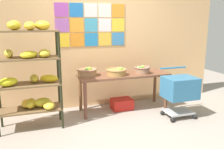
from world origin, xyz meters
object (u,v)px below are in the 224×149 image
display_table (124,78)px  fruit_basket_left (142,70)px  fruit_basket_back_left (116,72)px  fruit_basket_centre (87,72)px  banana_shelf_unit (29,69)px  shopping_cart (180,89)px  produce_crate_under_table (122,104)px

display_table → fruit_basket_left: fruit_basket_left is taller
fruit_basket_back_left → fruit_basket_centre: 0.53m
banana_shelf_unit → shopping_cart: bearing=-8.5°
fruit_basket_left → banana_shelf_unit: bearing=-173.8°
fruit_basket_left → produce_crate_under_table: fruit_basket_left is taller
fruit_basket_back_left → produce_crate_under_table: size_ratio=0.94×
fruit_basket_centre → fruit_basket_left: bearing=-7.2°
produce_crate_under_table → shopping_cart: bearing=-40.0°
banana_shelf_unit → produce_crate_under_table: bearing=11.0°
fruit_basket_back_left → shopping_cart: bearing=-31.9°
produce_crate_under_table → fruit_basket_centre: bearing=177.6°
fruit_basket_left → produce_crate_under_table: 0.77m
produce_crate_under_table → fruit_basket_left: bearing=-15.8°
display_table → produce_crate_under_table: size_ratio=4.26×
fruit_basket_back_left → fruit_basket_left: bearing=-1.8°
fruit_basket_centre → banana_shelf_unit: bearing=-160.3°
display_table → produce_crate_under_table: bearing=123.7°
shopping_cart → banana_shelf_unit: bearing=168.6°
banana_shelf_unit → display_table: size_ratio=0.99×
fruit_basket_back_left → shopping_cart: (0.95, -0.59, -0.26)m
banana_shelf_unit → shopping_cart: (2.42, -0.36, -0.44)m
fruit_basket_back_left → banana_shelf_unit: bearing=-171.2°
fruit_basket_back_left → display_table: bearing=18.8°
fruit_basket_left → fruit_basket_centre: 1.03m
shopping_cart → produce_crate_under_table: bearing=137.1°
display_table → fruit_basket_left: size_ratio=5.66×
shopping_cart → display_table: bearing=137.7°
fruit_basket_left → fruit_basket_centre: bearing=172.8°
fruit_basket_back_left → fruit_basket_centre: bearing=167.6°
produce_crate_under_table → display_table: bearing=-56.3°
shopping_cart → fruit_basket_centre: bearing=151.4°
shopping_cart → fruit_basket_back_left: bearing=145.2°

